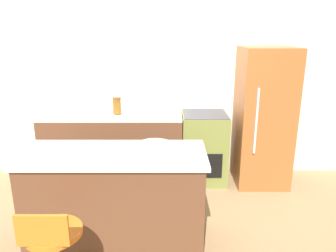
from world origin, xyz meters
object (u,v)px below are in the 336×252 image
refrigerator (263,118)px  kettle (74,108)px  stool_chair (54,252)px  oven_range (204,147)px  mixing_bowl (157,111)px

refrigerator → kettle: refrigerator is taller
refrigerator → stool_chair: 2.96m
oven_range → refrigerator: 0.87m
kettle → mixing_bowl: (1.08, 0.00, -0.04)m
oven_range → stool_chair: size_ratio=1.13×
stool_chair → kettle: (-0.38, 2.09, 0.60)m
refrigerator → mixing_bowl: refrigerator is taller
refrigerator → stool_chair: bearing=-135.5°
refrigerator → kettle: 2.47m
refrigerator → kettle: bearing=179.0°
kettle → refrigerator: bearing=-1.0°
oven_range → kettle: size_ratio=4.55×
stool_chair → mixing_bowl: mixing_bowl is taller
oven_range → kettle: (-1.71, 0.00, 0.55)m
mixing_bowl → kettle: bearing=180.0°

